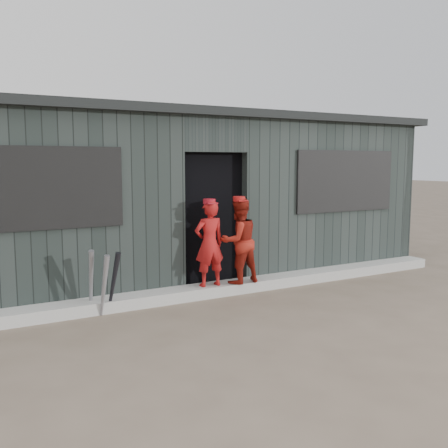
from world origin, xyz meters
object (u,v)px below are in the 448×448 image
dugout (175,196)px  bat_mid (104,286)px  player_grey_back (230,239)px  bat_left (91,281)px  player_red_left (209,244)px  player_red_right (239,241)px  bat_right (113,283)px

dugout → bat_mid: bearing=-132.4°
player_grey_back → dugout: size_ratio=0.16×
bat_left → bat_mid: size_ratio=1.09×
bat_left → bat_mid: (0.11, -0.19, -0.03)m
player_grey_back → player_red_left: bearing=20.5°
bat_left → player_red_right: 2.12m
bat_left → bat_mid: 0.22m
bat_left → bat_mid: bat_left is taller
bat_mid → player_red_right: (1.99, 0.19, 0.37)m
dugout → player_red_left: bearing=-98.0°
bat_left → player_red_left: (1.64, 0.03, 0.33)m
bat_mid → dugout: (1.78, 1.95, 0.90)m
bat_left → player_red_left: bearing=1.1°
bat_right → player_grey_back: 2.26m
player_red_left → player_grey_back: size_ratio=0.89×
bat_left → player_grey_back: player_grey_back is taller
player_red_left → player_grey_back: 0.95m
bat_right → dugout: size_ratio=0.10×
player_grey_back → player_red_right: bearing=47.9°
player_red_right → dugout: dugout is taller
bat_left → dugout: (1.89, 1.76, 0.88)m
bat_mid → player_red_left: bearing=8.2°
bat_right → player_red_right: player_red_right is taller
bat_right → dugout: dugout is taller
bat_left → player_grey_back: bearing=15.9°
player_red_left → player_red_right: 0.45m
bat_right → player_grey_back: player_grey_back is taller
bat_mid → player_red_left: size_ratio=0.65×
player_red_left → player_red_right: (0.45, -0.04, 0.01)m
bat_left → player_red_right: (2.09, -0.01, 0.34)m
bat_left → bat_right: size_ratio=1.07×
bat_mid → player_red_left: 1.59m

